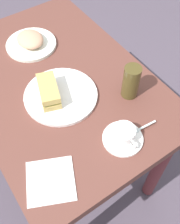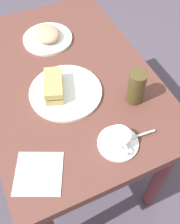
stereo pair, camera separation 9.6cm
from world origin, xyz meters
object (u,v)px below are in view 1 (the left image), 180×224
Objects in this scene: side_plate at (31,44)px; drinking_glass at (131,82)px; coffee_saucer at (123,139)px; napkin at (51,181)px; sandwich_front at (49,91)px; spoon at (141,129)px; sandwich_plate at (61,95)px; dining_table at (59,96)px; coffee_cup at (124,134)px.

side_plate is 1.63× the size of drinking_glass.
coffee_saucer is 0.62m from side_plate.
drinking_glass is at bearing 107.84° from napkin.
napkin is (0.61, -0.24, -0.01)m from side_plate.
coffee_saucer is at bearing 88.06° from napkin.
sandwich_front is 0.31m from drinking_glass.
sandwich_front is 0.33m from side_plate.
spoon reaches higher than side_plate.
coffee_saucer is (0.29, 0.08, -0.00)m from sandwich_plate.
sandwich_front reaches higher than side_plate.
spoon is 0.44× the size of side_plate.
drinking_glass is (0.15, 0.27, 0.02)m from sandwich_front.
drinking_glass is at bearing 40.49° from dining_table.
coffee_cup is at bearing 21.37° from sandwich_front.
sandwich_front is 1.60× the size of spoon.
coffee_cup reaches higher than spoon.
side_plate is at bearing 172.69° from sandwich_plate.
spoon is at bearing 17.61° from dining_table.
napkin is at bearing -32.36° from dining_table.
dining_table is at bearing -172.80° from coffee_saucer.
dining_table is 7.32× the size of drinking_glass.
sandwich_front is at bearing -158.53° from coffee_saucer.
coffee_cup is at bearing 15.31° from sandwich_plate.
napkin is at bearing -92.27° from coffee_cup.
napkin is at bearing -29.10° from sandwich_front.
side_plate is at bearing 177.22° from dining_table.
sandwich_front is 0.34m from napkin.
drinking_glass is at bearing 135.14° from coffee_cup.
dining_table is at bearing -162.39° from spoon.
coffee_saucer reaches higher than dining_table.
spoon is 0.36m from napkin.
spoon is 0.63m from side_plate.
side_plate is at bearing -170.00° from spoon.
coffee_cup is 0.28m from napkin.
side_plate reaches higher than coffee_saucer.
coffee_cup is (0.38, 0.05, 0.15)m from dining_table.
spoon is at bearing 10.00° from side_plate.
sandwich_front is 1.14× the size of drinking_glass.
coffee_saucer is (0.38, 0.05, 0.12)m from dining_table.
sandwich_front is at bearing -42.84° from dining_table.
sandwich_front is (0.08, -0.07, 0.15)m from dining_table.
sandwich_plate is at bearing 68.87° from sandwich_front.
sandwich_front is at bearing -111.13° from sandwich_plate.
spoon is 0.66× the size of napkin.
sandwich_plate is 1.90× the size of napkin.
sandwich_plate is at bearing 143.81° from napkin.
dining_table is at bearing -2.78° from side_plate.
coffee_saucer is (0.30, 0.12, -0.04)m from sandwich_front.
drinking_glass reaches higher than side_plate.
napkin is at bearing -92.55° from spoon.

